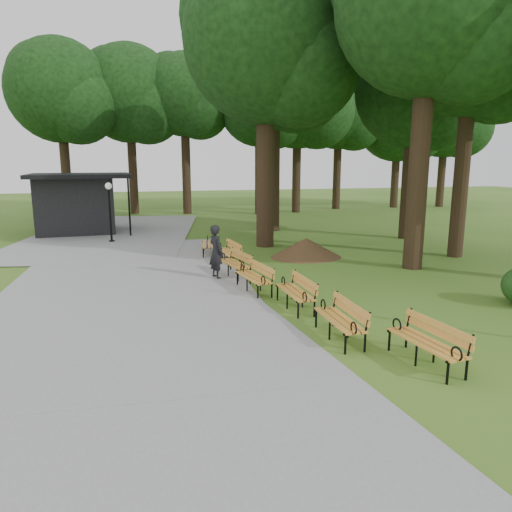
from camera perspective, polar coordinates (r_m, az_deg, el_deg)
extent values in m
plane|color=#3A611B|center=(13.32, 1.45, -5.56)|extent=(100.00, 100.00, 0.00)
cube|color=gray|center=(15.77, -15.73, -3.17)|extent=(12.00, 38.00, 0.06)
imported|color=black|center=(15.75, -4.86, 0.50)|extent=(0.64, 0.77, 1.82)
cylinder|color=black|center=(23.72, -17.27, 4.71)|extent=(0.10, 0.10, 2.62)
sphere|color=white|center=(23.60, -17.47, 8.11)|extent=(0.32, 0.32, 0.32)
cone|color=#47301C|center=(19.37, 6.09, 1.01)|extent=(2.48, 2.48, 0.80)
cylinder|color=black|center=(17.92, 19.25, 11.79)|extent=(0.70, 0.70, 8.38)
cylinder|color=black|center=(20.85, 23.75, 10.08)|extent=(0.60, 0.60, 7.46)
sphere|color=black|center=(21.28, 24.79, 22.06)|extent=(5.24, 5.24, 5.24)
cylinder|color=black|center=(21.50, 1.13, 12.05)|extent=(0.80, 0.80, 8.22)
sphere|color=black|center=(22.09, 1.19, 24.81)|extent=(7.15, 7.15, 7.15)
cylinder|color=black|center=(26.53, 2.08, 11.78)|extent=(0.76, 0.76, 8.06)
sphere|color=black|center=(26.98, 2.16, 22.00)|extent=(6.68, 6.68, 6.68)
cylinder|color=black|center=(24.98, 17.93, 9.62)|extent=(0.56, 0.56, 6.64)
sphere|color=black|center=(25.20, 18.52, 18.59)|extent=(5.54, 5.54, 5.54)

